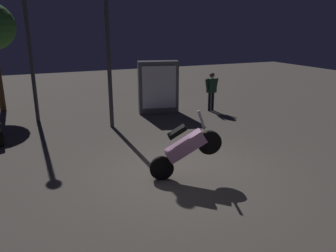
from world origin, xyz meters
The scene contains 6 objects.
ground_plane centered at (0.00, 0.00, 0.00)m, with size 40.00×40.00×0.00m, color #605951.
motorcycle_pink_foreground centered at (-0.03, -0.28, 0.74)m, with size 1.62×0.58×1.63m.
person_rider_beside centered at (3.85, 5.08, 0.95)m, with size 0.67×0.28×1.60m.
streetlamp_near centered at (-0.55, 4.46, 3.43)m, with size 0.36×0.36×5.47m.
streetlamp_far centered at (-2.92, 6.30, 3.40)m, with size 0.36×0.36×5.40m.
kiosk_billboard centered at (1.70, 5.65, 1.05)m, with size 1.67×0.87×2.10m.
Camera 1 is at (-3.22, -6.58, 3.42)m, focal length 35.27 mm.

